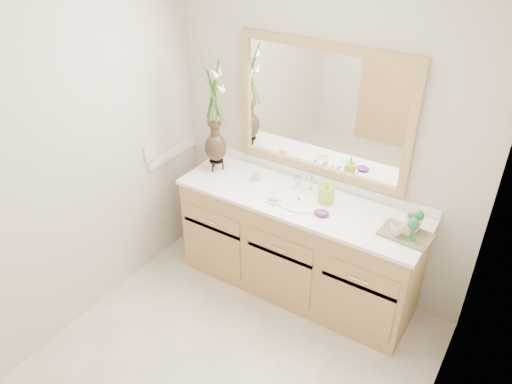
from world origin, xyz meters
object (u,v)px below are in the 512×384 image
Objects in this scene: tumbler at (257,175)px; flower_vase at (213,103)px; soap_bottle at (326,193)px; tray at (406,234)px.

flower_vase is at bearing -173.63° from tumbler.
flower_vase reaches higher than soap_bottle.
flower_vase is 1.63m from tray.
flower_vase is 9.48× the size of tumbler.
flower_vase is 5.03× the size of soap_bottle.
flower_vase is 1.05m from soap_bottle.
tray is at bearing -3.93° from tumbler.
tumbler is 0.53× the size of soap_bottle.
tumbler is at bearing -167.29° from soap_bottle.
tray is at bearing -1.57° from flower_vase.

